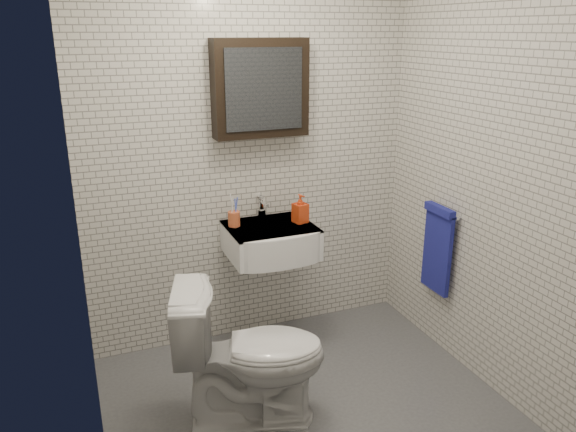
# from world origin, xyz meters

# --- Properties ---
(ground) EXTENTS (2.20, 2.00, 0.01)m
(ground) POSITION_xyz_m (0.00, 0.00, 0.01)
(ground) COLOR #4C4E54
(ground) RESTS_ON ground
(room_shell) EXTENTS (2.22, 2.02, 2.51)m
(room_shell) POSITION_xyz_m (0.00, 0.00, 1.47)
(room_shell) COLOR silver
(room_shell) RESTS_ON ground
(washbasin) EXTENTS (0.55, 0.50, 0.20)m
(washbasin) POSITION_xyz_m (0.05, 0.73, 0.76)
(washbasin) COLOR white
(washbasin) RESTS_ON room_shell
(faucet) EXTENTS (0.06, 0.20, 0.15)m
(faucet) POSITION_xyz_m (0.05, 0.93, 0.92)
(faucet) COLOR silver
(faucet) RESTS_ON washbasin
(mirror_cabinet) EXTENTS (0.60, 0.15, 0.60)m
(mirror_cabinet) POSITION_xyz_m (0.05, 0.93, 1.70)
(mirror_cabinet) COLOR black
(mirror_cabinet) RESTS_ON room_shell
(towel_rail) EXTENTS (0.09, 0.30, 0.58)m
(towel_rail) POSITION_xyz_m (1.04, 0.35, 0.72)
(towel_rail) COLOR silver
(towel_rail) RESTS_ON room_shell
(toothbrush_cup) EXTENTS (0.09, 0.09, 0.21)m
(toothbrush_cup) POSITION_xyz_m (-0.16, 0.86, 0.90)
(toothbrush_cup) COLOR #CD5C33
(toothbrush_cup) RESTS_ON washbasin
(soap_bottle) EXTENTS (0.10, 0.10, 0.19)m
(soap_bottle) POSITION_xyz_m (0.26, 0.77, 0.94)
(soap_bottle) COLOR #F8561A
(soap_bottle) RESTS_ON washbasin
(toilet) EXTENTS (0.88, 0.65, 0.80)m
(toilet) POSITION_xyz_m (-0.32, 0.08, 0.40)
(toilet) COLOR white
(toilet) RESTS_ON ground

